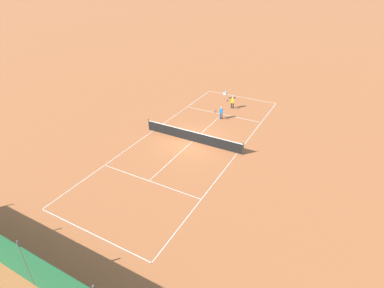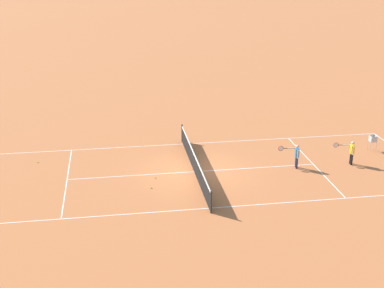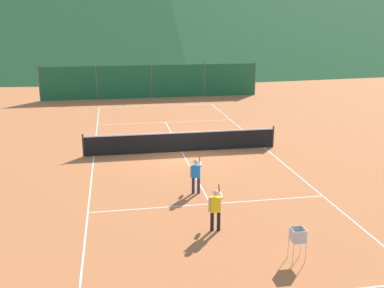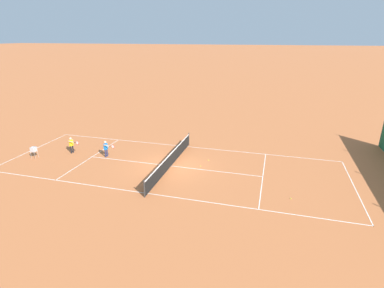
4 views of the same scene
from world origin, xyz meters
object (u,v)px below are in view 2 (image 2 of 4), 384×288
(tennis_ball_by_net_left, at_px, (151,188))
(player_near_service, at_px, (351,151))
(tennis_net, at_px, (194,163))
(tennis_ball_far_corner, at_px, (155,177))
(ball_hopper, at_px, (373,140))
(tennis_ball_mid_court, at_px, (38,162))
(player_near_baseline, at_px, (296,154))

(tennis_ball_by_net_left, bearing_deg, player_near_service, -82.60)
(tennis_net, height_order, tennis_ball_far_corner, tennis_net)
(player_near_service, xyz_separation_m, ball_hopper, (1.70, -2.08, -0.10))
(tennis_ball_mid_court, bearing_deg, player_near_baseline, -101.80)
(tennis_net, distance_m, player_near_baseline, 5.31)
(player_near_baseline, bearing_deg, tennis_net, 86.77)
(player_near_service, xyz_separation_m, tennis_ball_mid_court, (2.78, 16.41, -0.72))
(tennis_net, height_order, ball_hopper, tennis_net)
(tennis_net, distance_m, player_near_service, 8.33)
(tennis_ball_mid_court, relative_size, ball_hopper, 0.07)
(tennis_ball_by_net_left, xyz_separation_m, ball_hopper, (3.09, -12.76, 0.62))
(player_near_service, distance_m, tennis_ball_far_corner, 10.41)
(tennis_net, xyz_separation_m, tennis_ball_by_net_left, (-1.67, 2.36, -0.47))
(player_near_service, relative_size, player_near_baseline, 1.01)
(tennis_net, height_order, player_near_baseline, player_near_baseline)
(tennis_ball_far_corner, height_order, ball_hopper, ball_hopper)
(tennis_net, xyz_separation_m, tennis_ball_mid_court, (2.50, 8.09, -0.47))
(tennis_net, bearing_deg, tennis_ball_far_corner, 102.82)
(player_near_service, bearing_deg, player_near_baseline, 90.36)
(tennis_ball_by_net_left, bearing_deg, tennis_net, -54.76)
(player_near_service, relative_size, tennis_ball_far_corner, 19.51)
(tennis_ball_far_corner, xyz_separation_m, tennis_ball_mid_court, (2.97, 6.03, 0.00))
(tennis_net, bearing_deg, ball_hopper, -82.21)
(player_near_baseline, xyz_separation_m, tennis_ball_by_net_left, (-1.37, 7.65, -0.71))
(tennis_net, bearing_deg, tennis_ball_mid_court, 72.85)
(tennis_ball_far_corner, bearing_deg, tennis_net, -77.18)
(tennis_ball_mid_court, bearing_deg, ball_hopper, -93.32)
(player_near_baseline, bearing_deg, tennis_ball_by_net_left, 100.13)
(tennis_net, relative_size, player_near_service, 7.13)
(tennis_ball_far_corner, relative_size, ball_hopper, 0.07)
(player_near_baseline, xyz_separation_m, ball_hopper, (1.72, -5.11, -0.09))
(ball_hopper, bearing_deg, tennis_ball_mid_court, 86.68)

